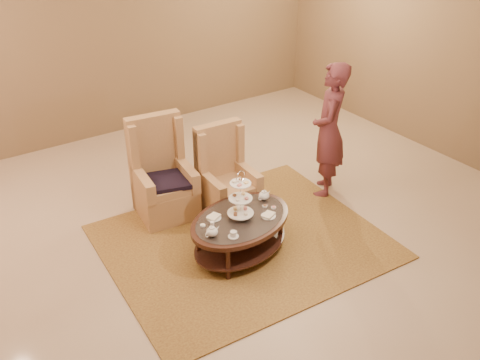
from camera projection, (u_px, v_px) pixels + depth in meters
ground at (245, 249)px, 6.31m from camera, size 8.00×8.00×0.00m
ceiling at (245, 249)px, 6.31m from camera, size 8.00×8.00×0.02m
wall_back at (100, 30)px, 8.31m from camera, size 8.00×0.04×3.50m
rug at (243, 241)px, 6.43m from camera, size 3.30×2.80×0.02m
tea_table at (240, 224)px, 6.07m from camera, size 1.47×1.17×1.09m
armchair_left at (163, 182)px, 6.81m from camera, size 0.78×0.80×1.29m
armchair_right at (225, 184)px, 6.85m from camera, size 0.66×0.68×1.18m
person at (329, 131)px, 7.02m from camera, size 0.79×0.78×1.84m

